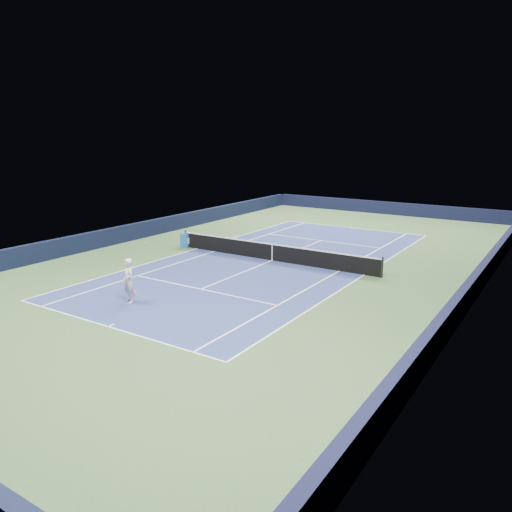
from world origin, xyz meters
The scene contains 19 objects.
ground centered at (0.00, 0.00, 0.00)m, with size 40.00×40.00×0.00m, color #35532D.
wall_far centered at (0.00, 19.82, 0.55)m, with size 22.00×0.35×1.10m, color black.
wall_right centered at (10.82, 0.00, 0.55)m, with size 0.35×40.00×1.10m, color black.
wall_left centered at (-10.82, 0.00, 0.55)m, with size 0.35×40.00×1.10m, color black.
court_surface centered at (0.00, 0.00, 0.00)m, with size 10.97×23.77×0.01m, color navy.
baseline_far centered at (0.00, 11.88, 0.01)m, with size 10.97×0.08×0.00m, color white.
baseline_near centered at (0.00, -11.88, 0.01)m, with size 10.97×0.08×0.00m, color white.
sideline_doubles_right centered at (5.49, 0.00, 0.01)m, with size 0.08×23.77×0.00m, color white.
sideline_doubles_left centered at (-5.49, 0.00, 0.01)m, with size 0.08×23.77×0.00m, color white.
sideline_singles_right centered at (4.12, 0.00, 0.01)m, with size 0.08×23.77×0.00m, color white.
sideline_singles_left centered at (-4.12, 0.00, 0.01)m, with size 0.08×23.77×0.00m, color white.
service_line_far centered at (0.00, 6.40, 0.01)m, with size 8.23×0.08×0.00m, color white.
service_line_near centered at (0.00, -6.40, 0.01)m, with size 8.23×0.08×0.00m, color white.
center_service_line centered at (0.00, 0.00, 0.01)m, with size 0.08×12.80×0.00m, color white.
center_mark_far centered at (0.00, 11.73, 0.01)m, with size 0.08×0.30×0.00m, color white.
center_mark_near centered at (0.00, -11.73, 0.01)m, with size 0.08×0.30×0.00m, color white.
tennis_net centered at (0.00, 0.00, 0.50)m, with size 12.90×0.10×1.07m.
sponsor_cube centered at (-6.40, -0.01, 0.43)m, with size 0.60×0.51×0.86m.
tennis_player centered at (-1.39, -9.49, 0.96)m, with size 0.90×1.37×2.46m.
Camera 1 is at (14.13, -23.52, 7.05)m, focal length 35.00 mm.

